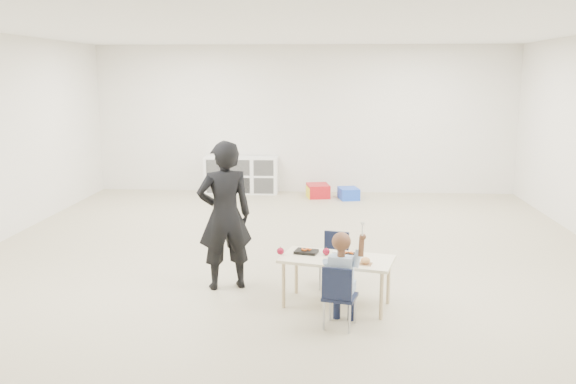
# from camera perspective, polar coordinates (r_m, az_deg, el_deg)

# --- Properties ---
(room) EXTENTS (9.00, 9.02, 2.80)m
(room) POSITION_cam_1_polar(r_m,az_deg,el_deg) (7.23, 0.21, 4.22)
(room) COLOR #B9AE8E
(room) RESTS_ON ground
(table) EXTENTS (1.18, 0.79, 0.49)m
(table) POSITION_cam_1_polar(r_m,az_deg,el_deg) (6.06, 4.55, -8.33)
(table) COLOR beige
(table) RESTS_ON ground
(chair_near) EXTENTS (0.34, 0.33, 0.59)m
(chair_near) POSITION_cam_1_polar(r_m,az_deg,el_deg) (5.56, 4.88, -9.63)
(chair_near) COLOR black
(chair_near) RESTS_ON ground
(chair_far) EXTENTS (0.34, 0.33, 0.59)m
(chair_far) POSITION_cam_1_polar(r_m,az_deg,el_deg) (6.53, 4.29, -6.48)
(chair_far) COLOR black
(chair_far) RESTS_ON ground
(child) EXTENTS (0.48, 0.48, 0.93)m
(child) POSITION_cam_1_polar(r_m,az_deg,el_deg) (5.51, 4.91, -7.97)
(child) COLOR #AFCCEC
(child) RESTS_ON chair_near
(lunch_tray_near) EXTENTS (0.25, 0.21, 0.03)m
(lunch_tray_near) POSITION_cam_1_polar(r_m,az_deg,el_deg) (6.02, 5.61, -5.91)
(lunch_tray_near) COLOR black
(lunch_tray_near) RESTS_ON table
(lunch_tray_far) EXTENTS (0.25, 0.21, 0.03)m
(lunch_tray_far) POSITION_cam_1_polar(r_m,az_deg,el_deg) (6.11, 1.72, -5.61)
(lunch_tray_far) COLOR black
(lunch_tray_far) RESTS_ON table
(milk_carton) EXTENTS (0.09, 0.09, 0.10)m
(milk_carton) POSITION_cam_1_polar(r_m,az_deg,el_deg) (5.83, 4.54, -6.09)
(milk_carton) COLOR white
(milk_carton) RESTS_ON table
(bread_roll) EXTENTS (0.09, 0.09, 0.07)m
(bread_roll) POSITION_cam_1_polar(r_m,az_deg,el_deg) (5.80, 7.26, -6.39)
(bread_roll) COLOR tan
(bread_roll) RESTS_ON table
(apple_near) EXTENTS (0.07, 0.07, 0.07)m
(apple_near) POSITION_cam_1_polar(r_m,az_deg,el_deg) (6.05, 3.59, -5.58)
(apple_near) COLOR maroon
(apple_near) RESTS_ON table
(apple_far) EXTENTS (0.07, 0.07, 0.07)m
(apple_far) POSITION_cam_1_polar(r_m,az_deg,el_deg) (6.05, -0.71, -5.56)
(apple_far) COLOR maroon
(apple_far) RESTS_ON table
(cubby_shelf) EXTENTS (1.40, 0.40, 0.70)m
(cubby_shelf) POSITION_cam_1_polar(r_m,az_deg,el_deg) (11.72, -4.39, 1.60)
(cubby_shelf) COLOR white
(cubby_shelf) RESTS_ON ground
(adult) EXTENTS (0.67, 0.56, 1.58)m
(adult) POSITION_cam_1_polar(r_m,az_deg,el_deg) (6.43, -5.94, -2.20)
(adult) COLOR black
(adult) RESTS_ON ground
(bin_red) EXTENTS (0.47, 0.55, 0.24)m
(bin_red) POSITION_cam_1_polar(r_m,az_deg,el_deg) (11.35, 2.83, 0.13)
(bin_red) COLOR red
(bin_red) RESTS_ON ground
(bin_yellow) EXTENTS (0.39, 0.46, 0.20)m
(bin_yellow) POSITION_cam_1_polar(r_m,az_deg,el_deg) (11.31, 2.62, -0.02)
(bin_yellow) COLOR yellow
(bin_yellow) RESTS_ON ground
(bin_blue) EXTENTS (0.41, 0.49, 0.21)m
(bin_blue) POSITION_cam_1_polar(r_m,az_deg,el_deg) (11.21, 5.69, -0.14)
(bin_blue) COLOR blue
(bin_blue) RESTS_ON ground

